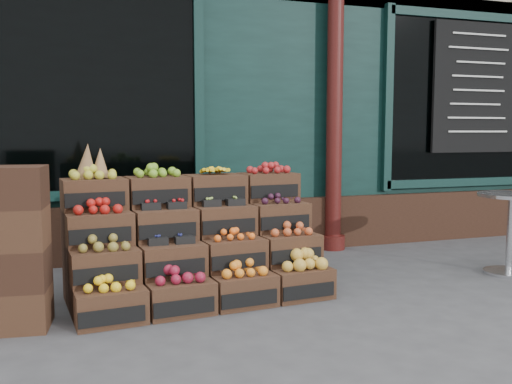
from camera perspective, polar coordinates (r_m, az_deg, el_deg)
name	(u,v)px	position (r m, az deg, el deg)	size (l,w,h in m)	color
ground	(311,312)	(4.43, 5.49, -11.84)	(60.00, 60.00, 0.00)	#434346
shop_facade	(177,65)	(9.17, -7.87, 12.50)	(12.00, 6.24, 4.80)	black
crate_display	(194,249)	(4.76, -6.20, -5.69)	(2.11, 1.16, 1.27)	#412819
spare_crates	(4,249)	(4.27, -23.87, -5.21)	(0.61, 0.46, 1.13)	#412819
bistro_table	(510,224)	(5.94, 24.09, -2.94)	(0.62, 0.62, 0.78)	#AEB0B5
shopkeeper	(119,166)	(6.66, -13.50, 2.52)	(0.70, 0.46, 1.93)	#175225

